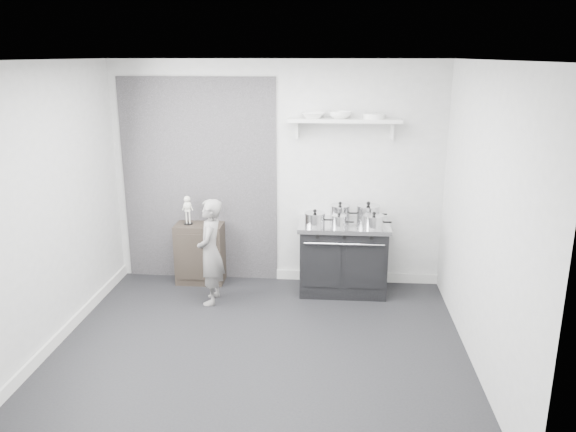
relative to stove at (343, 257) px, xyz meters
name	(u,v)px	position (x,y,z in m)	size (l,w,h in m)	color
ground	(259,349)	(-0.82, -1.48, -0.43)	(4.00, 4.00, 0.00)	black
room_shell	(249,180)	(-0.91, -1.33, 1.21)	(4.02, 3.62, 2.71)	#B2B2AF
wall_shelf	(345,121)	(-0.02, 0.20, 1.58)	(1.30, 0.26, 0.24)	silver
stove	(343,257)	(0.00, 0.00, 0.00)	(1.06, 0.66, 0.85)	black
side_cabinet	(200,253)	(-1.76, 0.13, -0.05)	(0.58, 0.34, 0.75)	black
child	(210,252)	(-1.50, -0.44, 0.18)	(0.44, 0.29, 1.22)	slate
pot_front_left	(315,219)	(-0.34, -0.11, 0.50)	(0.33, 0.24, 0.19)	silver
pot_back_left	(340,212)	(-0.05, 0.14, 0.51)	(0.32, 0.24, 0.22)	silver
pot_back_right	(368,213)	(0.28, 0.10, 0.52)	(0.36, 0.27, 0.24)	silver
pot_front_right	(374,221)	(0.33, -0.15, 0.50)	(0.32, 0.23, 0.19)	silver
pot_front_center	(339,221)	(-0.06, -0.16, 0.49)	(0.25, 0.17, 0.17)	silver
skeleton_full	(188,208)	(-1.89, 0.13, 0.53)	(0.11, 0.07, 0.41)	beige
skeleton_torso	(210,210)	(-1.61, 0.13, 0.50)	(0.10, 0.07, 0.37)	beige
bowl_large	(313,115)	(-0.39, 0.19, 1.64)	(0.27, 0.27, 0.07)	white
bowl_small	(340,115)	(-0.08, 0.19, 1.65)	(0.26, 0.26, 0.08)	white
plate_stack	(374,116)	(0.31, 0.19, 1.64)	(0.25, 0.25, 0.06)	silver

